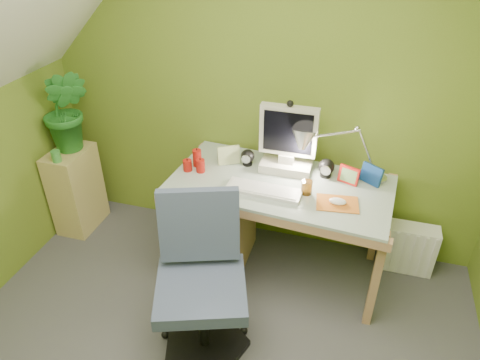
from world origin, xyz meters
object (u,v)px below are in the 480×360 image
(desk_lamp, at_px, (359,141))
(side_ledge, at_px, (76,189))
(monitor, at_px, (288,138))
(task_chair, at_px, (201,287))
(radiator, at_px, (408,248))
(desk, at_px, (278,228))
(potted_plant, at_px, (67,111))

(desk_lamp, bearing_deg, side_ledge, 170.50)
(monitor, xyz_separation_m, task_chair, (-0.27, -0.97, -0.49))
(task_chair, bearing_deg, radiator, 22.32)
(desk, distance_m, side_ledge, 1.68)
(desk, height_order, side_ledge, desk)
(desk, distance_m, monitor, 0.64)
(monitor, bearing_deg, radiator, 6.13)
(desk, relative_size, radiator, 3.77)
(desk, relative_size, side_ledge, 2.04)
(desk, bearing_deg, desk_lamp, 26.43)
(task_chair, relative_size, radiator, 2.70)
(desk, distance_m, task_chair, 0.84)
(desk, distance_m, radiator, 0.97)
(potted_plant, distance_m, radiator, 2.69)
(monitor, distance_m, desk_lamp, 0.45)
(task_chair, bearing_deg, potted_plant, 126.64)
(potted_plant, bearing_deg, side_ledge, -125.69)
(potted_plant, relative_size, radiator, 1.70)
(desk, bearing_deg, radiator, 21.73)
(desk_lamp, xyz_separation_m, side_ledge, (-2.12, -0.11, -0.69))
(monitor, distance_m, side_ledge, 1.80)
(potted_plant, bearing_deg, desk, -4.13)
(potted_plant, bearing_deg, task_chair, -33.57)
(radiator, bearing_deg, side_ledge, -175.30)
(task_chair, xyz_separation_m, radiator, (1.18, 1.07, -0.32))
(side_ledge, xyz_separation_m, potted_plant, (0.04, 0.05, 0.67))
(radiator, bearing_deg, desk, -162.88)
(desk_lamp, xyz_separation_m, potted_plant, (-2.09, -0.06, -0.03))
(desk_lamp, bearing_deg, task_chair, -139.20)
(side_ledge, distance_m, potted_plant, 0.67)
(desk, bearing_deg, side_ledge, -177.71)
(desk_lamp, relative_size, radiator, 1.49)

